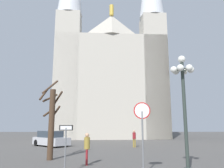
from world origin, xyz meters
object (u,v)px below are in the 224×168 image
one_way_arrow_sign (66,142)px  parked_car_near_silver (51,139)px  cathedral (110,74)px  pedestrian_standing (134,137)px  street_lamp (184,92)px  stop_sign (142,123)px  bare_tree (51,120)px  pedestrian_walking (87,145)px

one_way_arrow_sign → parked_car_near_silver: one_way_arrow_sign is taller
cathedral → pedestrian_standing: size_ratio=23.57×
parked_car_near_silver → street_lamp: bearing=-54.3°
street_lamp → one_way_arrow_sign: bearing=176.2°
street_lamp → parked_car_near_silver: street_lamp is taller
one_way_arrow_sign → pedestrian_standing: (4.49, 11.43, -0.40)m
stop_sign → pedestrian_standing: bearing=85.4°
stop_sign → bare_tree: size_ratio=0.61×
one_way_arrow_sign → street_lamp: (5.51, -0.36, 2.31)m
street_lamp → bare_tree: size_ratio=1.05×
pedestrian_standing → pedestrian_walking: bearing=-111.5°
cathedral → pedestrian_standing: cathedral is taller
bare_tree → parked_car_near_silver: bearing=104.0°
one_way_arrow_sign → street_lamp: 5.99m
cathedral → stop_sign: bearing=-87.3°
stop_sign → pedestrian_standing: size_ratio=1.97×
cathedral → one_way_arrow_sign: (-2.25, -27.22, -9.55)m
street_lamp → pedestrian_walking: (-4.71, 2.44, -2.65)m
parked_car_near_silver → pedestrian_standing: pedestrian_standing is taller
one_way_arrow_sign → parked_car_near_silver: bearing=107.0°
street_lamp → stop_sign: bearing=177.6°
bare_tree → pedestrian_walking: bearing=-36.4°
pedestrian_walking → cathedral: bearing=86.7°
bare_tree → stop_sign: bearing=-38.7°
one_way_arrow_sign → pedestrian_standing: one_way_arrow_sign is taller
cathedral → street_lamp: cathedral is taller
street_lamp → pedestrian_standing: bearing=94.9°
cathedral → pedestrian_walking: 27.06m
bare_tree → pedestrian_walking: 3.44m
pedestrian_walking → parked_car_near_silver: bearing=113.8°
street_lamp → pedestrian_walking: size_ratio=3.18×
stop_sign → parked_car_near_silver: stop_sign is taller
one_way_arrow_sign → pedestrian_walking: one_way_arrow_sign is taller
stop_sign → pedestrian_standing: (0.95, 11.71, -1.26)m
one_way_arrow_sign → parked_car_near_silver: size_ratio=0.51×
one_way_arrow_sign → bare_tree: 4.42m
street_lamp → pedestrian_walking: 5.93m
cathedral → pedestrian_standing: (2.24, -15.79, -9.95)m
parked_car_near_silver → stop_sign: bearing=-60.2°
one_way_arrow_sign → pedestrian_standing: bearing=68.6°
one_way_arrow_sign → stop_sign: bearing=-4.5°
cathedral → street_lamp: 28.70m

